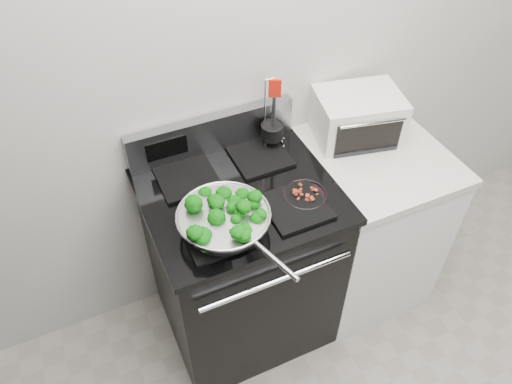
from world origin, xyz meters
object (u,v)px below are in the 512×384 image
utensil_holder (272,135)px  bacon_plate (305,193)px  gas_range (242,261)px  skillet (224,220)px  toaster_oven (357,116)px

utensil_holder → bacon_plate: bearing=-68.6°
gas_range → skillet: size_ratio=2.04×
utensil_holder → toaster_oven: 0.41m
utensil_holder → gas_range: bearing=-115.0°
utensil_holder → toaster_oven: utensil_holder is taller
bacon_plate → gas_range: bearing=150.6°
utensil_holder → toaster_oven: size_ratio=0.83×
bacon_plate → utensil_holder: 0.35m
utensil_holder → toaster_oven: (0.41, -0.06, 0.02)m
skillet → gas_range: bearing=34.1°
gas_range → toaster_oven: toaster_oven is taller
bacon_plate → utensil_holder: size_ratio=0.51×
gas_range → skillet: (-0.13, -0.16, 0.52)m
skillet → toaster_oven: (0.79, 0.33, 0.02)m
skillet → utensil_holder: (0.38, 0.38, 0.01)m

